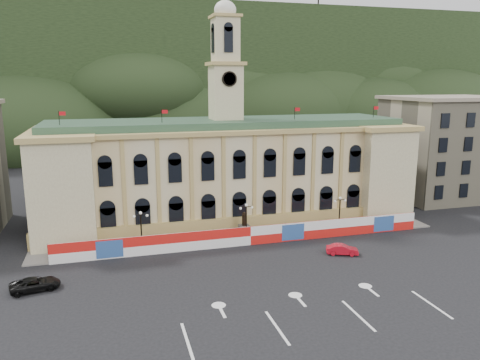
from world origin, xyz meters
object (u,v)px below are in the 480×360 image
object	(u,v)px
statue	(244,229)
red_sedan	(342,250)
black_suv	(35,284)
lamp_center	(246,218)

from	to	relation	value
statue	red_sedan	world-z (taller)	statue
statue	black_suv	world-z (taller)	statue
lamp_center	statue	bearing A→B (deg)	90.00
statue	lamp_center	size ratio (longest dim) A/B	0.72
statue	black_suv	xyz separation A→B (m)	(-25.56, -10.07, -0.50)
lamp_center	black_suv	distance (m)	27.22
lamp_center	red_sedan	distance (m)	13.38
lamp_center	red_sedan	bearing A→B (deg)	-40.38
red_sedan	black_suv	world-z (taller)	black_suv
lamp_center	black_suv	world-z (taller)	lamp_center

